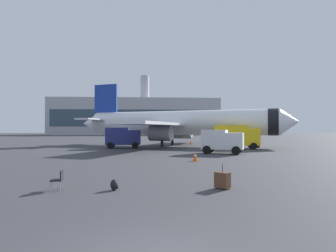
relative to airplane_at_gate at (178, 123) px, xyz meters
name	(u,v)px	position (x,y,z in m)	size (l,w,h in m)	color
airplane_at_gate	(178,123)	(0.00, 0.00, 0.00)	(34.01, 31.23, 10.50)	white
service_truck	(123,137)	(-8.25, -4.69, -2.05)	(4.84, 2.60, 2.90)	navy
fuel_truck	(236,136)	(7.31, -6.74, -1.88)	(6.36, 3.71, 3.20)	yellow
cargo_van	(222,140)	(3.39, -14.39, -2.21)	(4.83, 3.70, 2.60)	white
safety_cone_near	(135,143)	(-6.92, 3.71, -3.32)	(0.44, 0.44, 0.68)	#F2590C
safety_cone_mid	(191,142)	(2.81, 5.02, -3.31)	(0.44, 0.44, 0.70)	#F2590C
safety_cone_far	(195,156)	(-0.69, -21.37, -3.26)	(0.44, 0.44, 0.80)	#F2590C
safety_cone_outer	(209,142)	(5.91, 4.41, -3.28)	(0.44, 0.44, 0.76)	#F2590C
rolling_suitcase	(222,180)	(-1.25, -32.40, -3.27)	(0.73, 0.74, 1.10)	brown
traveller_backpack	(114,185)	(-6.05, -32.39, -3.42)	(0.36, 0.40, 0.48)	black
gate_chair	(59,179)	(-8.50, -32.20, -3.16)	(0.51, 0.51, 0.86)	black
terminal_building	(136,117)	(-11.32, 98.07, 5.20)	(81.07, 21.88, 29.49)	#B2B2B7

